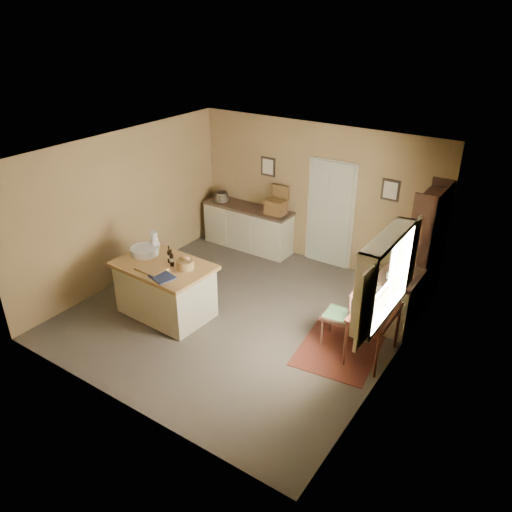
{
  "coord_description": "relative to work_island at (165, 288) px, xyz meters",
  "views": [
    {
      "loc": [
        4.07,
        -5.59,
        4.57
      ],
      "look_at": [
        0.3,
        0.04,
        1.15
      ],
      "focal_mm": 35.0,
      "sensor_mm": 36.0,
      "label": 1
    }
  ],
  "objects": [
    {
      "name": "wall_left",
      "position": [
        -1.47,
        0.62,
        0.87
      ],
      "size": [
        0.1,
        5.0,
        2.7
      ],
      "primitive_type": "cube",
      "color": "olive",
      "rests_on": "ground"
    },
    {
      "name": "desk_chair",
      "position": [
        2.69,
        0.84,
        -0.01
      ],
      "size": [
        0.48,
        0.48,
        0.95
      ],
      "primitive_type": null,
      "rotation": [
        0.0,
        0.0,
        0.08
      ],
      "color": "black",
      "rests_on": "ground"
    },
    {
      "name": "shelving_unit",
      "position": [
        3.39,
        2.62,
        0.56
      ],
      "size": [
        0.36,
        0.94,
        2.09
      ],
      "color": "black",
      "rests_on": "ground"
    },
    {
      "name": "framed_prints",
      "position": [
        1.23,
        3.1,
        1.24
      ],
      "size": [
        2.82,
        0.02,
        0.38
      ],
      "color": "black",
      "rests_on": "ground"
    },
    {
      "name": "wall_back",
      "position": [
        1.03,
        3.12,
        0.87
      ],
      "size": [
        5.0,
        0.1,
        2.7
      ],
      "primitive_type": "cube",
      "color": "olive",
      "rests_on": "ground"
    },
    {
      "name": "wall_front",
      "position": [
        1.03,
        -1.88,
        0.87
      ],
      "size": [
        5.0,
        0.1,
        2.7
      ],
      "primitive_type": "cube",
      "color": "olive",
      "rests_on": "ground"
    },
    {
      "name": "window",
      "position": [
        3.45,
        0.42,
        1.07
      ],
      "size": [
        0.25,
        1.99,
        1.12
      ],
      "color": "#BBB391",
      "rests_on": "ground"
    },
    {
      "name": "work_island",
      "position": [
        0.0,
        0.0,
        0.0
      ],
      "size": [
        1.59,
        1.08,
        1.2
      ],
      "rotation": [
        0.0,
        0.0,
        -0.05
      ],
      "color": "#BBB391",
      "rests_on": "ground"
    },
    {
      "name": "writing_desk",
      "position": [
        3.23,
        0.8,
        0.19
      ],
      "size": [
        0.54,
        0.88,
        0.82
      ],
      "color": "#361810",
      "rests_on": "ground"
    },
    {
      "name": "door",
      "position": [
        1.38,
        3.09,
        0.57
      ],
      "size": [
        0.97,
        0.06,
        2.11
      ],
      "primitive_type": "cube",
      "color": "#AEB399",
      "rests_on": "ground"
    },
    {
      "name": "right_cabinet",
      "position": [
        3.23,
        1.88,
        -0.02
      ],
      "size": [
        0.6,
        1.08,
        0.99
      ],
      "color": "#BBB391",
      "rests_on": "ground"
    },
    {
      "name": "sideboard",
      "position": [
        -0.31,
        2.82,
        -0.0
      ],
      "size": [
        1.94,
        0.55,
        1.18
      ],
      "color": "#BBB391",
      "rests_on": "ground"
    },
    {
      "name": "wall_right",
      "position": [
        3.53,
        0.62,
        0.87
      ],
      "size": [
        0.1,
        5.0,
        2.7
      ],
      "primitive_type": "cube",
      "color": "olive",
      "rests_on": "ground"
    },
    {
      "name": "ceiling",
      "position": [
        1.03,
        0.62,
        2.22
      ],
      "size": [
        5.0,
        5.0,
        0.0
      ],
      "primitive_type": "plane",
      "color": "silver",
      "rests_on": "wall_back"
    },
    {
      "name": "ground",
      "position": [
        1.03,
        0.62,
        -0.48
      ],
      "size": [
        5.0,
        5.0,
        0.0
      ],
      "primitive_type": "plane",
      "color": "#534A3F",
      "rests_on": "ground"
    },
    {
      "name": "rug",
      "position": [
        2.78,
        0.8,
        -0.48
      ],
      "size": [
        1.29,
        1.72,
        0.01
      ],
      "primitive_type": "cube",
      "rotation": [
        0.0,
        0.0,
        0.12
      ],
      "color": "#531F10",
      "rests_on": "ground"
    }
  ]
}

